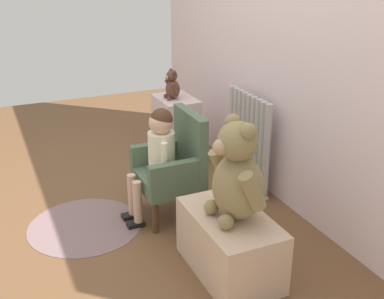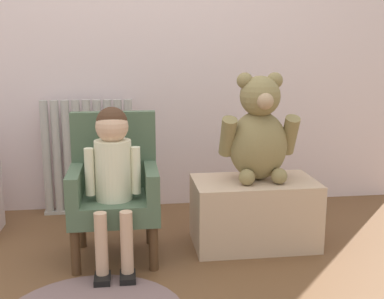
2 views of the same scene
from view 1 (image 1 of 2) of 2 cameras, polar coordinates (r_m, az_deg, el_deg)
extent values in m
plane|color=brown|center=(3.14, -11.14, -9.35)|extent=(6.00, 6.00, 0.00)
cube|color=silver|center=(3.23, 10.89, 14.38)|extent=(3.80, 0.05, 2.40)
cylinder|color=#B5B2AE|center=(3.72, 4.73, 2.39)|extent=(0.05, 0.05, 0.68)
cylinder|color=#B5B2AE|center=(3.67, 5.19, 2.09)|extent=(0.05, 0.05, 0.68)
cylinder|color=#B5B2AE|center=(3.62, 5.67, 1.77)|extent=(0.05, 0.05, 0.68)
cylinder|color=#B5B2AE|center=(3.57, 6.15, 1.45)|extent=(0.05, 0.05, 0.68)
cylinder|color=#B5B2AE|center=(3.52, 6.66, 1.12)|extent=(0.05, 0.05, 0.68)
cylinder|color=#B5B2AE|center=(3.47, 7.17, 0.78)|extent=(0.05, 0.05, 0.68)
cylinder|color=#B5B2AE|center=(3.42, 7.70, 0.43)|extent=(0.05, 0.05, 0.68)
cylinder|color=#B5B2AE|center=(3.37, 8.25, 0.07)|extent=(0.05, 0.05, 0.68)
cylinder|color=#B5B2AE|center=(3.32, 8.81, -0.31)|extent=(0.05, 0.05, 0.68)
cube|color=#B5B2AE|center=(3.66, 6.41, -4.02)|extent=(0.56, 0.05, 0.02)
cube|color=silver|center=(4.00, -1.89, 2.48)|extent=(0.41, 0.29, 0.53)
sphere|color=#4C3823|center=(3.94, -3.99, 2.52)|extent=(0.02, 0.02, 0.02)
cube|color=#4C644C|center=(3.14, -2.87, -3.50)|extent=(0.42, 0.38, 0.10)
cube|color=#4C644C|center=(3.09, -0.20, 1.08)|extent=(0.42, 0.06, 0.39)
cube|color=#4C644C|center=(3.24, -4.06, -0.33)|extent=(0.06, 0.38, 0.14)
cube|color=#4C644C|center=(2.93, -1.64, -2.78)|extent=(0.06, 0.38, 0.14)
cylinder|color=#4C331E|center=(3.31, -6.49, -5.19)|extent=(0.04, 0.04, 0.21)
cylinder|color=#4C331E|center=(3.02, -4.40, -8.03)|extent=(0.04, 0.04, 0.21)
cylinder|color=#4C331E|center=(3.40, -1.43, -4.21)|extent=(0.04, 0.04, 0.21)
cylinder|color=#4C331E|center=(3.12, 1.09, -6.85)|extent=(0.04, 0.04, 0.21)
cylinder|color=#E8E6C6|center=(3.04, -3.64, -0.42)|extent=(0.17, 0.17, 0.28)
sphere|color=#D8AD8E|center=(2.97, -3.74, 3.21)|extent=(0.15, 0.15, 0.15)
sphere|color=#472D1E|center=(2.97, -3.65, 3.56)|extent=(0.14, 0.14, 0.14)
cylinder|color=#D8AD8E|center=(3.16, -7.11, -5.31)|extent=(0.06, 0.06, 0.28)
cube|color=black|center=(3.23, -7.32, -7.83)|extent=(0.07, 0.11, 0.03)
cylinder|color=#D8AD8E|center=(3.06, -6.49, -6.20)|extent=(0.06, 0.06, 0.28)
cube|color=black|center=(3.14, -6.71, -8.77)|extent=(0.07, 0.11, 0.03)
cylinder|color=#E8E6C6|center=(3.13, -4.66, 0.21)|extent=(0.04, 0.04, 0.22)
cylinder|color=#E8E6C6|center=(2.95, -3.28, -1.20)|extent=(0.04, 0.04, 0.22)
cube|color=#C9AA8E|center=(2.65, 4.48, -11.10)|extent=(0.62, 0.36, 0.34)
ellipsoid|color=olive|center=(2.47, 5.48, -4.43)|extent=(0.30, 0.26, 0.35)
sphere|color=olive|center=(2.36, 5.41, 0.97)|extent=(0.20, 0.20, 0.20)
sphere|color=tan|center=(2.33, 3.44, 0.29)|extent=(0.08, 0.08, 0.08)
sphere|color=olive|center=(2.40, 4.87, 3.31)|extent=(0.08, 0.08, 0.08)
sphere|color=olive|center=(2.28, 6.71, 2.16)|extent=(0.08, 0.08, 0.08)
cylinder|color=olive|center=(2.57, 3.51, -1.97)|extent=(0.08, 0.15, 0.22)
cylinder|color=olive|center=(2.32, 7.17, -4.95)|extent=(0.08, 0.15, 0.22)
sphere|color=olive|center=(2.55, 2.31, -6.85)|extent=(0.08, 0.08, 0.08)
sphere|color=olive|center=(2.43, 4.04, -8.56)|extent=(0.08, 0.08, 0.08)
ellipsoid|color=brown|center=(3.89, -2.30, 7.15)|extent=(0.13, 0.11, 0.15)
sphere|color=brown|center=(3.86, -2.41, 8.72)|extent=(0.09, 0.09, 0.09)
sphere|color=tan|center=(3.84, -2.96, 8.57)|extent=(0.04, 0.04, 0.04)
sphere|color=brown|center=(3.88, -2.52, 9.32)|extent=(0.04, 0.04, 0.04)
sphere|color=brown|center=(3.82, -2.14, 9.11)|extent=(0.04, 0.04, 0.04)
cylinder|color=brown|center=(3.94, -2.77, 7.71)|extent=(0.03, 0.07, 0.09)
cylinder|color=brown|center=(3.81, -1.99, 7.23)|extent=(0.03, 0.07, 0.09)
sphere|color=brown|center=(3.92, -3.14, 6.36)|extent=(0.04, 0.04, 0.04)
sphere|color=brown|center=(3.85, -2.75, 6.10)|extent=(0.04, 0.04, 0.04)
cylinder|color=#7C6262|center=(3.20, -12.57, -8.77)|extent=(0.72, 0.72, 0.01)
camera|label=2|loc=(2.90, -48.09, 2.35)|focal=45.00mm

